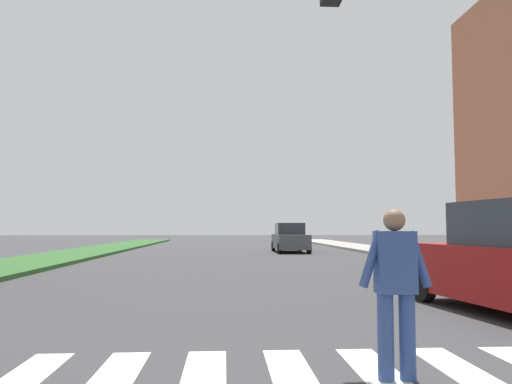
% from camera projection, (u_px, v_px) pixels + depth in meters
% --- Properties ---
extents(ground_plane, '(140.00, 140.00, 0.00)m').
position_uv_depth(ground_plane, '(238.00, 256.00, 26.58)').
color(ground_plane, '#38383A').
extents(crosswalk, '(7.65, 2.20, 0.01)m').
position_uv_depth(crosswalk, '(293.00, 377.00, 5.04)').
color(crosswalk, silver).
rests_on(crosswalk, ground_plane).
extents(median_strip, '(3.63, 64.00, 0.15)m').
position_uv_depth(median_strip, '(59.00, 257.00, 24.05)').
color(median_strip, '#2D5B28').
rests_on(median_strip, ground_plane).
extents(sidewalk_right, '(3.00, 64.00, 0.15)m').
position_uv_depth(sidewalk_right, '(417.00, 256.00, 25.15)').
color(sidewalk_right, '#9E9991').
rests_on(sidewalk_right, ground_plane).
extents(pedestrian_performer, '(0.75, 0.24, 1.69)m').
position_uv_depth(pedestrian_performer, '(396.00, 285.00, 5.00)').
color(pedestrian_performer, '#334C8C').
rests_on(pedestrian_performer, ground_plane).
extents(sedan_midblock, '(1.91, 4.51, 1.77)m').
position_uv_depth(sedan_midblock, '(290.00, 239.00, 30.41)').
color(sedan_midblock, '#474C51').
rests_on(sedan_midblock, ground_plane).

